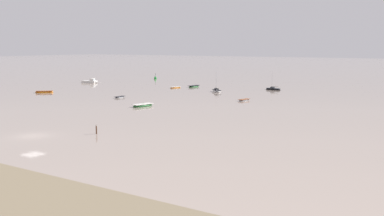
{
  "coord_description": "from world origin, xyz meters",
  "views": [
    {
      "loc": [
        50.89,
        -37.68,
        11.94
      ],
      "look_at": [
        4.39,
        31.4,
        0.51
      ],
      "focal_mm": 42.93,
      "sensor_mm": 36.0,
      "label": 1
    }
  ],
  "objects": [
    {
      "name": "rowboat_moored_2",
      "position": [
        -44.46,
        37.08,
        0.19
      ],
      "size": [
        4.23,
        4.19,
        0.7
      ],
      "rotation": [
        0.0,
        0.0,
        3.92
      ],
      "color": "orange",
      "rests_on": "ground"
    },
    {
      "name": "motorboat_moored_1",
      "position": [
        -57.13,
        65.52,
        0.32
      ],
      "size": [
        5.85,
        3.23,
        2.11
      ],
      "rotation": [
        0.0,
        0.0,
        0.25
      ],
      "color": "white",
      "rests_on": "ground"
    },
    {
      "name": "rowboat_moored_7",
      "position": [
        -6.98,
        30.93,
        0.2
      ],
      "size": [
        2.46,
        4.85,
        0.73
      ],
      "rotation": [
        0.0,
        0.0,
        4.51
      ],
      "color": "#23602D",
      "rests_on": "ground"
    },
    {
      "name": "sailboat_moored_0",
      "position": [
        -9.42,
        63.24,
        0.24
      ],
      "size": [
        4.68,
        4.63,
        5.63
      ],
      "rotation": [
        0.0,
        0.0,
        2.37
      ],
      "color": "white",
      "rests_on": "ground"
    },
    {
      "name": "channel_buoy",
      "position": [
        -50.75,
        89.98,
        0.46
      ],
      "size": [
        0.9,
        0.9,
        2.3
      ],
      "color": "#198C2D",
      "rests_on": "ground"
    },
    {
      "name": "rowboat_moored_9",
      "position": [
        5.21,
        50.36,
        0.14
      ],
      "size": [
        1.73,
        3.41,
        0.51
      ],
      "rotation": [
        0.0,
        0.0,
        1.37
      ],
      "color": "gray",
      "rests_on": "ground"
    },
    {
      "name": "rowboat_moored_1",
      "position": [
        -24.65,
        66.18,
        0.14
      ],
      "size": [
        2.3,
        3.48,
        0.52
      ],
      "rotation": [
        0.0,
        0.0,
        4.32
      ],
      "color": "orange",
      "rests_on": "ground"
    },
    {
      "name": "sailboat_moored_1",
      "position": [
        0.48,
        76.29,
        0.21
      ],
      "size": [
        4.5,
        1.76,
        4.93
      ],
      "rotation": [
        0.0,
        0.0,
        3.05
      ],
      "color": "black",
      "rests_on": "ground"
    },
    {
      "name": "ground_plane",
      "position": [
        0.0,
        0.0,
        0.0
      ],
      "size": [
        800.0,
        800.0,
        0.0
      ],
      "primitive_type": "plane",
      "color": "gray"
    },
    {
      "name": "rowboat_moored_5",
      "position": [
        -20.98,
        39.47,
        0.13
      ],
      "size": [
        1.26,
        3.18,
        0.49
      ],
      "rotation": [
        0.0,
        0.0,
        4.77
      ],
      "color": "gray",
      "rests_on": "ground"
    },
    {
      "name": "rowboat_moored_3",
      "position": [
        -21.97,
        71.49,
        0.18
      ],
      "size": [
        1.83,
        4.38,
        0.67
      ],
      "rotation": [
        0.0,
        0.0,
        1.48
      ],
      "color": "#23602D",
      "rests_on": "ground"
    },
    {
      "name": "mooring_post_left",
      "position": [
        6.02,
        5.77,
        0.6
      ],
      "size": [
        0.22,
        0.22,
        1.37
      ],
      "color": "#4F3323",
      "rests_on": "ground"
    }
  ]
}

